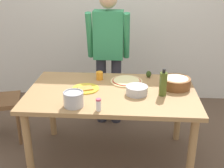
# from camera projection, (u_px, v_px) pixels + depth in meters

# --- Properties ---
(ground) EXTENTS (8.00, 8.00, 0.00)m
(ground) POSITION_uv_depth(u_px,v_px,m) (112.00, 157.00, 3.06)
(ground) COLOR brown
(wall_back) EXTENTS (5.60, 0.10, 2.60)m
(wall_back) POSITION_uv_depth(u_px,v_px,m) (120.00, 9.00, 4.04)
(wall_back) COLOR silver
(wall_back) RESTS_ON ground
(dining_table) EXTENTS (1.60, 0.96, 0.76)m
(dining_table) POSITION_uv_depth(u_px,v_px,m) (112.00, 99.00, 2.80)
(dining_table) COLOR #A37A4C
(dining_table) RESTS_ON ground
(person_cook) EXTENTS (0.49, 0.25, 1.62)m
(person_cook) POSITION_uv_depth(u_px,v_px,m) (108.00, 51.00, 3.40)
(person_cook) COLOR #2D2D38
(person_cook) RESTS_ON ground
(pizza_raw_on_board) EXTENTS (0.33, 0.33, 0.02)m
(pizza_raw_on_board) POSITION_uv_depth(u_px,v_px,m) (127.00, 81.00, 2.98)
(pizza_raw_on_board) COLOR beige
(pizza_raw_on_board) RESTS_ON dining_table
(plate_with_slice) EXTENTS (0.26, 0.26, 0.02)m
(plate_with_slice) POSITION_uv_depth(u_px,v_px,m) (86.00, 89.00, 2.80)
(plate_with_slice) COLOR gold
(plate_with_slice) RESTS_ON dining_table
(popcorn_bowl) EXTENTS (0.28, 0.28, 0.11)m
(popcorn_bowl) POSITION_uv_depth(u_px,v_px,m) (176.00, 82.00, 2.82)
(popcorn_bowl) COLOR brown
(popcorn_bowl) RESTS_ON dining_table
(mixing_bowl_steel) EXTENTS (0.20, 0.20, 0.08)m
(mixing_bowl_steel) POSITION_uv_depth(u_px,v_px,m) (137.00, 90.00, 2.68)
(mixing_bowl_steel) COLOR #B7B7BC
(mixing_bowl_steel) RESTS_ON dining_table
(olive_oil_bottle) EXTENTS (0.07, 0.07, 0.26)m
(olive_oil_bottle) POSITION_uv_depth(u_px,v_px,m) (163.00, 84.00, 2.64)
(olive_oil_bottle) COLOR #47561E
(olive_oil_bottle) RESTS_ON dining_table
(steel_pot) EXTENTS (0.17, 0.17, 0.13)m
(steel_pot) POSITION_uv_depth(u_px,v_px,m) (74.00, 99.00, 2.45)
(steel_pot) COLOR #B7B7BC
(steel_pot) RESTS_ON dining_table
(cup_orange) EXTENTS (0.07, 0.07, 0.08)m
(cup_orange) POSITION_uv_depth(u_px,v_px,m) (100.00, 76.00, 3.03)
(cup_orange) COLOR orange
(cup_orange) RESTS_ON dining_table
(salt_shaker) EXTENTS (0.04, 0.04, 0.11)m
(salt_shaker) POSITION_uv_depth(u_px,v_px,m) (99.00, 105.00, 2.38)
(salt_shaker) COLOR white
(salt_shaker) RESTS_ON dining_table
(avocado) EXTENTS (0.06, 0.06, 0.07)m
(avocado) POSITION_uv_depth(u_px,v_px,m) (149.00, 74.00, 3.09)
(avocado) COLOR #2D4219
(avocado) RESTS_ON dining_table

